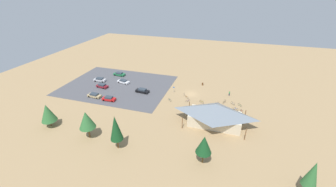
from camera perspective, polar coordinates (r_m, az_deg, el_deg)
ground at (r=72.65m, az=6.14°, el=-0.14°), size 160.00×160.00×0.00m
parking_lot_asphalt at (r=80.66m, az=-13.17°, el=2.17°), size 37.70×28.81×0.05m
bike_pavilion at (r=56.74m, az=12.48°, el=-5.17°), size 15.71×8.90×6.09m
trash_bin at (r=79.52m, az=9.20°, el=2.52°), size 0.60×0.60×0.90m
lot_sign at (r=72.78m, az=1.56°, el=1.31°), size 0.56×0.08×2.20m
pine_east at (r=53.59m, az=-20.92°, el=-6.59°), size 3.83×3.83×7.15m
pine_far_east at (r=47.97m, az=-13.79°, el=-8.90°), size 2.85×2.85×8.54m
pine_midwest at (r=44.18m, az=9.58°, el=-13.30°), size 3.27×3.27×6.75m
pine_far_west at (r=62.33m, az=-29.45°, el=-4.49°), size 3.82×3.82×6.43m
pine_center at (r=45.59m, az=34.09°, el=-17.34°), size 2.50×2.50×7.22m
bicycle_red_yard_front at (r=65.64m, az=19.00°, el=-4.45°), size 0.75×1.54×0.80m
bicycle_blue_by_bin at (r=66.22m, az=17.64°, el=-3.92°), size 1.69×0.48×0.85m
bicycle_yellow_edge_north at (r=67.60m, az=8.92°, el=-2.17°), size 1.44×1.14×0.90m
bicycle_white_mid_cluster at (r=68.82m, az=16.87°, el=-2.56°), size 1.14×1.32×0.86m
bicycle_silver_edge_south at (r=67.58m, az=12.87°, el=-2.60°), size 1.42×1.04×0.87m
bicycle_green_lone_west at (r=68.61m, az=18.59°, el=-2.94°), size 1.18×1.18×0.81m
bicycle_purple_lone_east at (r=67.68m, az=5.33°, el=-1.92°), size 1.10×1.40×0.86m
bicycle_orange_near_porch at (r=69.94m, az=4.99°, el=-0.88°), size 1.36×1.14×0.84m
bicycle_black_trailside at (r=69.19m, az=14.81°, el=-2.10°), size 0.85×1.61×0.84m
bicycle_teal_back_row at (r=67.83m, az=0.44°, el=-1.71°), size 1.43×1.19×0.85m
bicycle_red_yard_center at (r=71.46m, az=4.34°, el=-0.23°), size 0.50×1.64×0.79m
car_silver_end_stall at (r=85.43m, az=-17.72°, el=3.55°), size 4.67×2.01×1.44m
car_green_near_entry at (r=88.90m, az=-12.84°, el=5.09°), size 4.80×2.19×1.36m
car_maroon_by_curb at (r=79.93m, az=-17.13°, el=1.98°), size 4.46×2.44×1.41m
car_red_second_row at (r=70.35m, az=-15.48°, el=-1.32°), size 4.33×1.94×1.43m
car_white_inner_stall at (r=81.65m, az=-11.81°, el=3.16°), size 4.94×2.76×1.32m
car_black_mid_lot at (r=73.41m, az=-6.86°, el=0.77°), size 4.81×2.26×1.40m
car_tan_front_row at (r=73.86m, az=-19.04°, el=-0.46°), size 4.76×2.16×1.37m
visitor_at_bikes at (r=73.76m, az=16.05°, el=0.09°), size 0.39×0.36×1.69m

